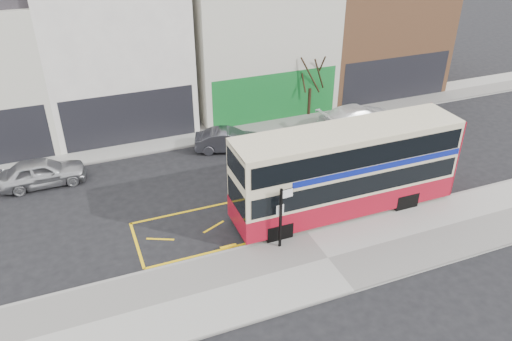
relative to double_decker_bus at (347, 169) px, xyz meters
name	(u,v)px	position (x,y,z in m)	size (l,w,h in m)	color
ground	(302,229)	(-2.40, -0.64, -2.19)	(120.00, 120.00, 0.00)	black
pavement	(328,259)	(-2.40, -2.94, -2.11)	(40.00, 4.00, 0.15)	#9F9D96
kerb	(306,232)	(-2.40, -1.01, -2.11)	(40.00, 0.15, 0.15)	gray
far_pavement	(223,129)	(-2.40, 10.36, -2.11)	(50.00, 3.00, 0.15)	#9F9D96
road_markings	(287,210)	(-2.40, 0.96, -2.18)	(14.00, 3.40, 0.01)	yellow
terrace_left	(112,37)	(-7.90, 14.35, 3.13)	(8.00, 8.01, 11.80)	beige
terrace_green_shop	(252,27)	(1.10, 14.35, 2.88)	(9.00, 8.01, 11.30)	beige
terrace_right	(369,23)	(10.10, 14.35, 2.39)	(9.00, 8.01, 10.30)	#9E643F
double_decker_bus	(347,169)	(0.00, 0.00, 0.00)	(10.42, 2.47, 4.16)	beige
bus_stop_post	(282,212)	(-3.83, -1.51, -0.34)	(0.70, 0.13, 2.80)	black
car_silver	(42,172)	(-12.86, 7.60, -1.48)	(1.67, 4.16, 1.42)	#ADAEB2
car_grey	(229,140)	(-2.94, 7.69, -1.56)	(1.34, 3.83, 1.26)	#414249
car_white	(357,117)	(5.38, 7.57, -1.45)	(2.08, 5.11, 1.48)	white
street_tree_right	(311,63)	(3.49, 10.39, 1.37)	(2.42, 2.42, 5.22)	#312516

